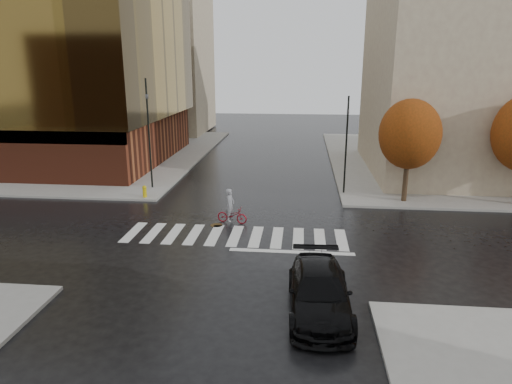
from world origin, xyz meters
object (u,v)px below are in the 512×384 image
sedan (319,292)px  cyclist (231,211)px  traffic_light_ne (346,140)px  traffic_light_nw (149,126)px  fire_hydrant (145,191)px

sedan → cyclist: cyclist is taller
sedan → traffic_light_ne: size_ratio=0.83×
cyclist → traffic_light_ne: 9.90m
sedan → traffic_light_ne: traffic_light_ne is taller
traffic_light_nw → traffic_light_ne: size_ratio=1.16×
cyclist → traffic_light_ne: (6.80, 6.50, 3.11)m
sedan → cyclist: size_ratio=2.73×
sedan → traffic_light_nw: 19.68m
sedan → fire_hydrant: size_ratio=6.81×
sedan → traffic_light_ne: bearing=80.1°
traffic_light_nw → traffic_light_ne: bearing=104.5°
sedan → traffic_light_nw: traffic_light_nw is taller
sedan → fire_hydrant: sedan is taller
sedan → traffic_light_nw: (-11.35, 15.63, 3.72)m
cyclist → fire_hydrant: cyclist is taller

